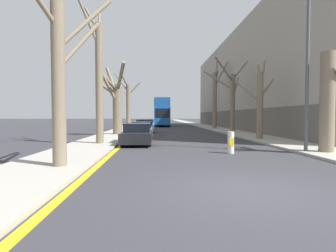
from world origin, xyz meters
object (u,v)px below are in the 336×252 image
(street_tree_right_0, at_px, (330,95))
(parked_car_1, at_px, (142,130))
(street_tree_left_0, at_px, (60,76))
(traffic_bollard, at_px, (231,143))
(street_tree_left_1, at_px, (98,75))
(street_tree_left_3, at_px, (128,104))
(street_tree_right_2, at_px, (232,98))
(parked_car_3, at_px, (147,125))
(street_tree_left_2, at_px, (116,103))
(street_tree_right_3, at_px, (215,96))
(parked_car_0, at_px, (137,134))
(street_tree_right_1, at_px, (259,102))
(parked_car_2, at_px, (145,126))
(double_decker_bus, at_px, (162,111))
(lamp_post, at_px, (305,62))

(street_tree_right_0, height_order, parked_car_1, street_tree_right_0)
(street_tree_left_0, bearing_deg, traffic_bollard, 26.32)
(street_tree_left_0, bearing_deg, street_tree_left_1, 92.32)
(street_tree_left_3, relative_size, street_tree_right_2, 0.94)
(street_tree_left_3, relative_size, parked_car_3, 1.76)
(street_tree_left_2, relative_size, parked_car_3, 1.58)
(street_tree_left_1, distance_m, parked_car_1, 7.09)
(street_tree_right_2, relative_size, street_tree_right_3, 0.80)
(street_tree_right_2, bearing_deg, street_tree_left_0, -121.89)
(street_tree_left_3, xyz_separation_m, parked_car_0, (2.09, -14.88, -2.47))
(street_tree_left_0, relative_size, parked_car_1, 1.64)
(street_tree_right_0, height_order, street_tree_right_3, street_tree_right_3)
(street_tree_left_2, relative_size, street_tree_right_2, 0.84)
(parked_car_1, distance_m, parked_car_3, 11.91)
(street_tree_left_1, distance_m, traffic_bollard, 8.75)
(street_tree_right_3, bearing_deg, street_tree_right_0, -89.68)
(traffic_bollard, bearing_deg, street_tree_right_1, 58.85)
(parked_car_1, relative_size, parked_car_2, 0.91)
(street_tree_right_1, xyz_separation_m, parked_car_3, (-8.67, 14.84, -2.15))
(parked_car_0, bearing_deg, double_decker_bus, 85.64)
(street_tree_left_3, relative_size, street_tree_right_1, 1.16)
(street_tree_left_0, bearing_deg, street_tree_right_0, 14.20)
(street_tree_left_0, xyz_separation_m, street_tree_right_3, (10.90, 25.10, 1.25))
(traffic_bollard, bearing_deg, street_tree_right_2, 73.52)
(parked_car_1, bearing_deg, double_decker_bus, 84.64)
(double_decker_bus, bearing_deg, street_tree_left_2, -102.09)
(street_tree_right_2, bearing_deg, street_tree_right_0, -89.17)
(street_tree_left_3, height_order, parked_car_3, street_tree_left_3)
(street_tree_right_0, xyz_separation_m, traffic_bollard, (-4.38, 0.50, -2.18))
(street_tree_left_1, distance_m, street_tree_right_2, 15.10)
(street_tree_right_0, bearing_deg, double_decker_bus, 101.59)
(street_tree_left_2, height_order, parked_car_1, street_tree_left_2)
(street_tree_left_0, bearing_deg, street_tree_left_3, 90.25)
(street_tree_right_0, xyz_separation_m, lamp_post, (-0.93, 0.41, 1.57))
(street_tree_left_2, relative_size, street_tree_right_1, 1.05)
(street_tree_right_1, bearing_deg, street_tree_right_0, -87.10)
(street_tree_left_0, relative_size, street_tree_right_2, 0.90)
(street_tree_right_1, height_order, street_tree_right_2, street_tree_right_2)
(street_tree_right_3, relative_size, lamp_post, 1.20)
(parked_car_1, bearing_deg, street_tree_right_0, -48.11)
(street_tree_left_1, bearing_deg, double_decker_bus, 81.24)
(parked_car_1, bearing_deg, street_tree_right_3, 53.94)
(parked_car_2, distance_m, lamp_post, 18.12)
(street_tree_left_2, height_order, traffic_bollard, street_tree_left_2)
(double_decker_bus, bearing_deg, street_tree_left_1, -98.76)
(street_tree_right_1, bearing_deg, street_tree_left_2, 156.23)
(street_tree_left_1, height_order, street_tree_right_1, street_tree_left_1)
(street_tree_right_1, bearing_deg, parked_car_2, 133.75)
(street_tree_right_2, height_order, parked_car_1, street_tree_right_2)
(street_tree_right_0, distance_m, street_tree_right_3, 22.37)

